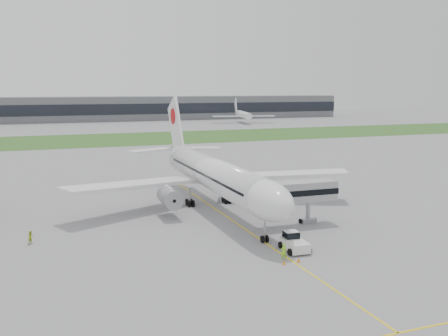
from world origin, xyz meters
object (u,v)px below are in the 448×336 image
object	(u,v)px
pushback_tug	(294,242)
jet_bridge	(288,193)
ground_crew_near	(284,252)
airliner	(213,173)

from	to	relation	value
pushback_tug	jet_bridge	distance (m)	11.21
ground_crew_near	jet_bridge	bearing A→B (deg)	-118.64
airliner	ground_crew_near	bearing A→B (deg)	-91.54
airliner	jet_bridge	distance (m)	15.41
airliner	ground_crew_near	size ratio (longest dim) A/B	28.80
airliner	pushback_tug	world-z (taller)	airliner
airliner	pushback_tug	xyz separation A→B (m)	(2.00, -23.81, -4.69)
pushback_tug	ground_crew_near	xyz separation A→B (m)	(-2.71, -2.62, -0.04)
airliner	pushback_tug	size ratio (longest dim) A/B	12.60
airliner	ground_crew_near	distance (m)	26.86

